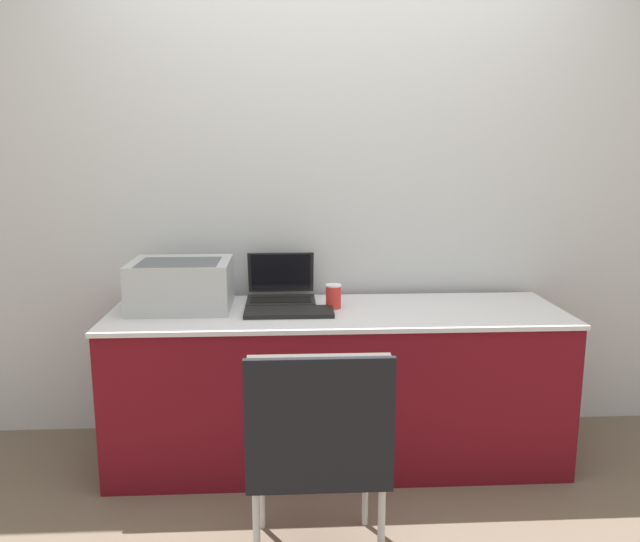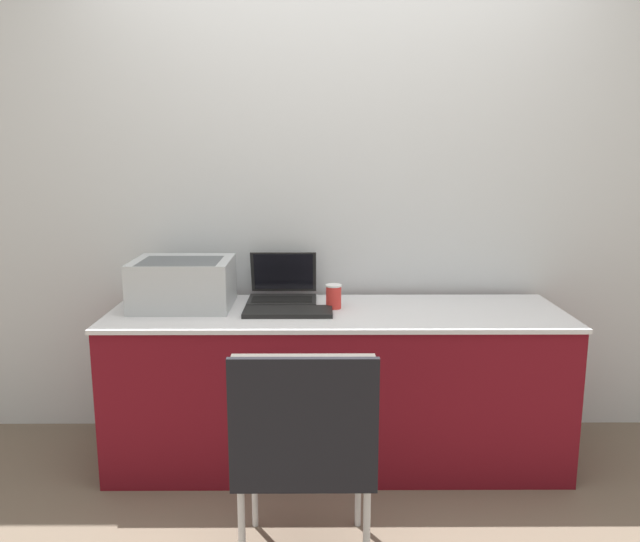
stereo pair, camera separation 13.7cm
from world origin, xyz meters
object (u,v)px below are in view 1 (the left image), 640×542
(printer, at_px, (181,283))
(laptop_left, at_px, (281,290))
(external_keyboard, at_px, (289,312))
(chair, at_px, (318,439))
(coffee_cup, at_px, (333,296))

(printer, height_order, laptop_left, laptop_left)
(external_keyboard, xyz_separation_m, chair, (0.09, -0.83, -0.21))
(printer, distance_m, coffee_cup, 0.71)
(laptop_left, relative_size, chair, 0.39)
(coffee_cup, distance_m, chair, 0.97)
(printer, height_order, external_keyboard, printer)
(coffee_cup, relative_size, chair, 0.13)
(coffee_cup, xyz_separation_m, chair, (-0.12, -0.93, -0.26))
(laptop_left, xyz_separation_m, chair, (0.13, -1.09, -0.25))
(laptop_left, bearing_deg, coffee_cup, -33.80)
(laptop_left, height_order, external_keyboard, laptop_left)
(printer, xyz_separation_m, laptop_left, (0.46, 0.14, -0.07))
(printer, relative_size, external_keyboard, 1.13)
(laptop_left, bearing_deg, printer, -163.48)
(chair, bearing_deg, external_keyboard, 96.17)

